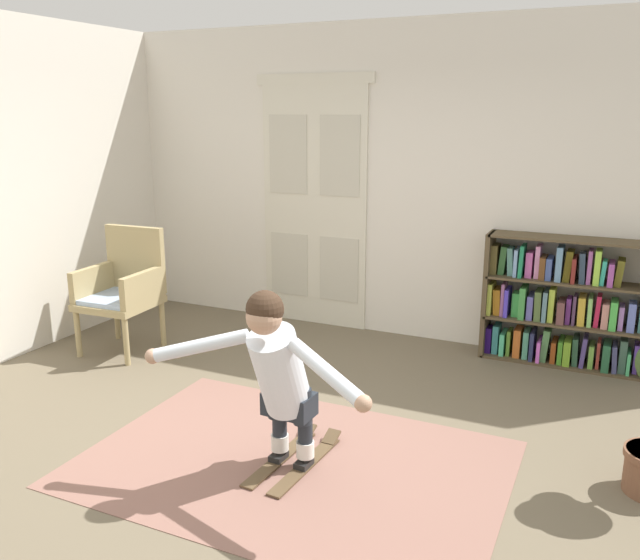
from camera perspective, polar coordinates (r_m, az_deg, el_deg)
The scene contains 8 objects.
ground_plane at distance 4.28m, azimuth -3.17°, elevation -15.07°, with size 7.20×7.20×0.00m, color brown.
back_wall at distance 6.18m, azimuth 8.09°, elevation 8.21°, with size 6.00×0.10×2.90m, color silver.
double_door at distance 6.50m, azimuth -0.49°, elevation 6.71°, with size 1.22×0.05×2.45m.
rug at distance 4.21m, azimuth -2.38°, elevation -15.60°, with size 2.55×1.77×0.01m, color #875E52.
bookshelf at distance 5.91m, azimuth 20.17°, elevation -2.22°, with size 1.35×0.30×1.10m.
wicker_chair at distance 6.13m, azimuth -16.66°, elevation -0.57°, with size 0.62×0.62×1.10m.
skis_pair at distance 4.22m, azimuth -2.18°, elevation -15.20°, with size 0.32×0.79×0.07m.
person_skier at distance 3.79m, azimuth -3.70°, elevation -7.72°, with size 1.43×0.64×1.10m.
Camera 1 is at (1.77, -3.28, 2.11)m, focal length 36.90 mm.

